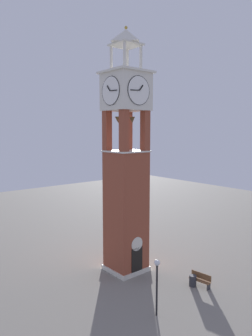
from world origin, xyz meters
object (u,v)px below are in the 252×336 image
Objects in this scene: park_bench at (200,279)px; lamp_post at (157,277)px; clock_tower at (126,173)px; trash_bin at (193,281)px.

lamp_post reaches higher than park_bench.
trash_bin is (2.03, -5.19, -7.59)m from clock_tower.
lamp_post is at bearing -113.19° from clock_tower.
trash_bin is (4.64, 0.91, -2.08)m from lamp_post.
park_bench is 2.05× the size of trash_bin.
clock_tower is 9.64m from park_bench.
clock_tower is 8.62m from lamp_post.
lamp_post reaches higher than trash_bin.
trash_bin is at bearing 142.49° from park_bench.
park_bench is 0.46× the size of lamp_post.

